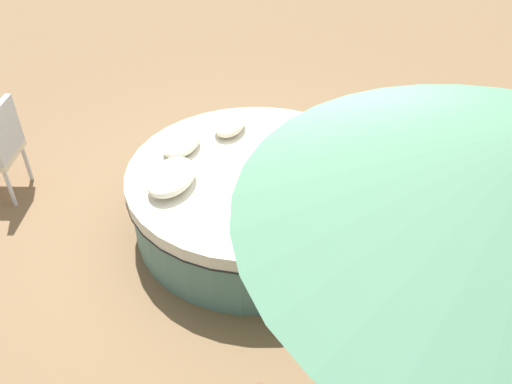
{
  "coord_description": "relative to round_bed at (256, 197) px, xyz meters",
  "views": [
    {
      "loc": [
        3.59,
        1.09,
        3.26
      ],
      "look_at": [
        0.0,
        0.0,
        0.38
      ],
      "focal_mm": 36.61,
      "sensor_mm": 36.0,
      "label": 1
    }
  ],
  "objects": [
    {
      "name": "throw_pillow_1",
      "position": [
        -0.1,
        -0.75,
        0.38
      ],
      "size": [
        0.48,
        0.31,
        0.15
      ],
      "primitive_type": "ellipsoid",
      "color": "beige",
      "rests_on": "round_bed"
    },
    {
      "name": "ground_plane",
      "position": [
        0.0,
        0.0,
        -0.32
      ],
      "size": [
        16.0,
        16.0,
        0.0
      ],
      "primitive_type": "plane",
      "color": "brown"
    },
    {
      "name": "throw_pillow_2",
      "position": [
        0.44,
        -0.6,
        0.4
      ],
      "size": [
        0.56,
        0.37,
        0.18
      ],
      "primitive_type": "ellipsoid",
      "color": "silver",
      "rests_on": "round_bed"
    },
    {
      "name": "round_bed",
      "position": [
        0.0,
        0.0,
        0.0
      ],
      "size": [
        2.3,
        2.3,
        0.63
      ],
      "color": "#4C726B",
      "rests_on": "ground_plane"
    },
    {
      "name": "throw_pillow_0",
      "position": [
        -0.54,
        -0.43,
        0.39
      ],
      "size": [
        0.44,
        0.28,
        0.16
      ],
      "primitive_type": "ellipsoid",
      "color": "beige",
      "rests_on": "round_bed"
    }
  ]
}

